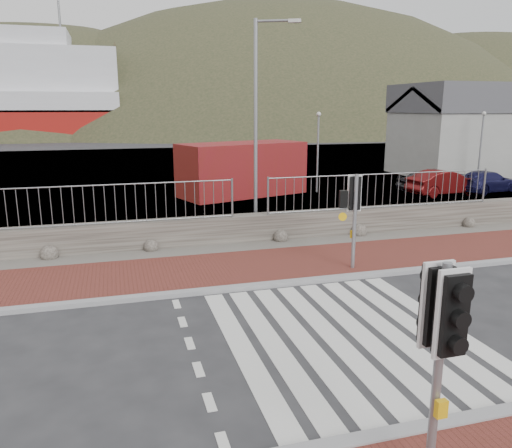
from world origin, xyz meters
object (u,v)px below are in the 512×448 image
object	(u,v)px
streetlight	(259,118)
shipping_container	(242,169)
car_c	(487,182)
traffic_signal_near	(442,328)
car_a	(430,181)
car_b	(444,182)
traffic_signal_far	(354,202)

from	to	relation	value
streetlight	shipping_container	xyz separation A→B (m)	(1.47, 8.13, -2.68)
shipping_container	car_c	xyz separation A→B (m)	(12.50, -2.74, -0.75)
traffic_signal_near	car_a	bearing A→B (deg)	55.00
streetlight	car_a	bearing A→B (deg)	53.20
car_a	car_c	world-z (taller)	car_a
traffic_signal_near	car_b	distance (m)	21.32
traffic_signal_far	car_c	distance (m)	16.06
car_b	traffic_signal_near	bearing A→B (deg)	137.32
traffic_signal_far	traffic_signal_near	bearing A→B (deg)	80.86
shipping_container	car_a	size ratio (longest dim) A/B	1.84
traffic_signal_far	shipping_container	bearing A→B (deg)	-80.03
car_a	car_b	bearing A→B (deg)	-163.99
shipping_container	car_a	xyz separation A→B (m)	(9.68, -1.91, -0.73)
streetlight	car_c	bearing A→B (deg)	45.13
streetlight	car_c	distance (m)	15.36
car_a	shipping_container	bearing A→B (deg)	86.56
shipping_container	car_a	distance (m)	9.90
shipping_container	car_c	distance (m)	12.82
streetlight	car_b	distance (m)	12.91
traffic_signal_near	traffic_signal_far	bearing A→B (deg)	69.89
car_b	car_c	bearing A→B (deg)	-94.28
car_b	car_a	bearing A→B (deg)	2.01
streetlight	car_c	xyz separation A→B (m)	(13.97, 5.39, -3.44)
car_c	car_a	bearing A→B (deg)	59.48
streetlight	car_b	bearing A→B (deg)	49.15
shipping_container	car_b	distance (m)	10.24
traffic_signal_near	car_b	world-z (taller)	traffic_signal_near
streetlight	shipping_container	size ratio (longest dim) A/B	1.13
shipping_container	car_b	world-z (taller)	shipping_container
streetlight	car_a	distance (m)	13.22
traffic_signal_near	streetlight	world-z (taller)	streetlight
traffic_signal_near	traffic_signal_far	size ratio (longest dim) A/B	1.03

